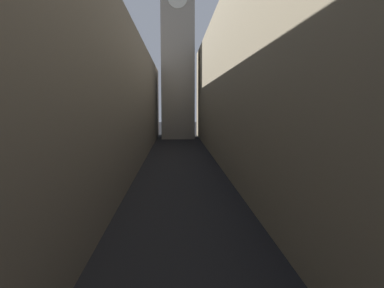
# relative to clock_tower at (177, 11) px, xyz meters

# --- Properties ---
(ground_plane) EXTENTS (264.00, 264.00, 0.00)m
(ground_plane) POSITION_rel_clock_tower_xyz_m (0.00, -46.33, -32.21)
(ground_plane) COLOR black
(building_block_left) EXTENTS (10.57, 108.00, 18.23)m
(building_block_left) POSITION_rel_clock_tower_xyz_m (-10.79, -44.33, -23.09)
(building_block_left) COLOR #60594F
(building_block_left) RESTS_ON ground
(building_block_right) EXTENTS (15.06, 108.00, 23.08)m
(building_block_right) POSITION_rel_clock_tower_xyz_m (13.03, -44.33, -20.67)
(building_block_right) COLOR gray
(building_block_right) RESTS_ON ground
(clock_tower) EXTENTS (9.18, 9.18, 61.75)m
(clock_tower) POSITION_rel_clock_tower_xyz_m (0.00, 0.00, 0.00)
(clock_tower) COLOR #9E9384
(clock_tower) RESTS_ON ground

